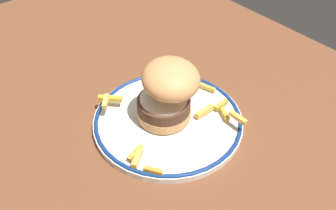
{
  "coord_description": "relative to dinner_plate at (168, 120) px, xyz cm",
  "views": [
    {
      "loc": [
        42.39,
        -27.05,
        48.39
      ],
      "look_at": [
        4.35,
        3.68,
        4.6
      ],
      "focal_mm": 38.16,
      "sensor_mm": 36.0,
      "label": 1
    }
  ],
  "objects": [
    {
      "name": "dinner_plate",
      "position": [
        0.0,
        0.0,
        0.0
      ],
      "size": [
        28.49,
        28.49,
        1.6
      ],
      "color": "white",
      "rests_on": "ground_plane"
    },
    {
      "name": "burger",
      "position": [
        -0.21,
        0.09,
        6.75
      ],
      "size": [
        13.24,
        12.73,
        12.42
      ],
      "color": "tan",
      "rests_on": "dinner_plate"
    },
    {
      "name": "ground_plane",
      "position": [
        -4.35,
        -3.68,
        -2.84
      ],
      "size": [
        132.73,
        103.1,
        4.0
      ],
      "primitive_type": "cube",
      "color": "brown"
    },
    {
      "name": "fries_pile",
      "position": [
        -0.09,
        0.41,
        1.64
      ],
      "size": [
        23.62,
        24.84,
        2.69
      ],
      "color": "gold",
      "rests_on": "dinner_plate"
    }
  ]
}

